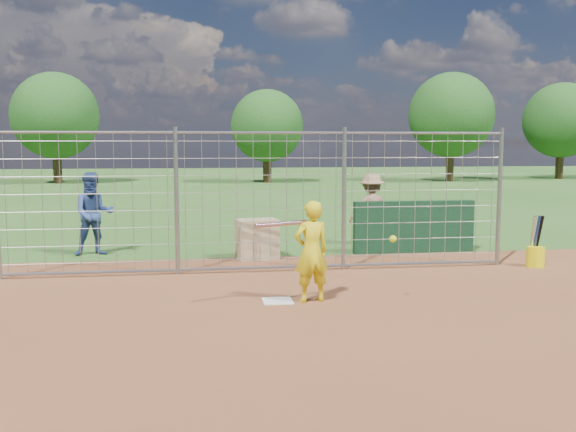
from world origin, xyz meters
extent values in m
plane|color=#2D591E|center=(0.00, 0.00, 0.00)|extent=(100.00, 100.00, 0.00)
plane|color=brown|center=(0.00, -3.00, 0.01)|extent=(18.00, 18.00, 0.00)
cube|color=silver|center=(0.00, -0.20, 0.01)|extent=(0.43, 0.43, 0.02)
cube|color=#11381E|center=(3.40, 3.60, 0.55)|extent=(2.60, 0.20, 1.10)
imported|color=yellow|center=(0.49, -0.28, 0.75)|extent=(0.61, 0.48, 1.49)
imported|color=navy|center=(-3.26, 4.25, 0.86)|extent=(0.96, 0.82, 1.72)
imported|color=#946D50|center=(2.80, 4.78, 0.81)|extent=(1.12, 0.73, 1.63)
cube|color=tan|center=(0.03, 3.33, 0.40)|extent=(0.88, 0.68, 0.80)
cylinder|color=silver|center=(0.02, -0.47, 1.19)|extent=(0.81, 0.42, 0.06)
sphere|color=#D5E518|center=(1.62, -0.59, 0.96)|extent=(0.10, 0.10, 0.10)
cylinder|color=yellow|center=(5.14, 1.75, 0.19)|extent=(0.34, 0.34, 0.38)
cylinder|color=silver|center=(5.09, 1.80, 0.55)|extent=(0.10, 0.25, 0.84)
cylinder|color=navy|center=(5.16, 1.80, 0.55)|extent=(0.10, 0.22, 0.85)
cylinder|color=black|center=(5.21, 1.80, 0.55)|extent=(0.10, 0.25, 0.84)
cylinder|color=gray|center=(-1.50, 2.00, 1.30)|extent=(0.08, 0.08, 2.60)
cylinder|color=gray|center=(1.50, 2.00, 1.30)|extent=(0.08, 0.08, 2.60)
cylinder|color=gray|center=(4.50, 2.00, 1.30)|extent=(0.08, 0.08, 2.60)
cylinder|color=gray|center=(0.00, 2.00, 2.50)|extent=(9.00, 0.05, 0.05)
cylinder|color=gray|center=(0.00, 2.00, 0.08)|extent=(9.00, 0.05, 0.05)
cube|color=gray|center=(0.00, 2.00, 1.25)|extent=(9.00, 0.02, 2.50)
cylinder|color=#3F2B19|center=(-9.00, 29.00, 1.26)|extent=(0.50, 0.50, 2.52)
sphere|color=#26561E|center=(-9.00, 29.00, 3.85)|extent=(4.90, 4.90, 4.90)
cylinder|color=#3F2B19|center=(3.00, 28.00, 1.08)|extent=(0.50, 0.50, 2.16)
sphere|color=#26561E|center=(3.00, 28.00, 3.30)|extent=(4.20, 4.20, 4.20)
cylinder|color=#3F2B19|center=(14.00, 27.50, 1.30)|extent=(0.50, 0.50, 2.59)
sphere|color=#26561E|center=(14.00, 27.50, 3.96)|extent=(5.04, 5.04, 5.04)
cylinder|color=#3F2B19|center=(22.00, 29.00, 1.22)|extent=(0.50, 0.50, 2.45)
sphere|color=#26561E|center=(22.00, 29.00, 3.74)|extent=(4.76, 4.76, 4.76)
camera|label=1|loc=(-1.16, -9.34, 2.32)|focal=40.00mm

